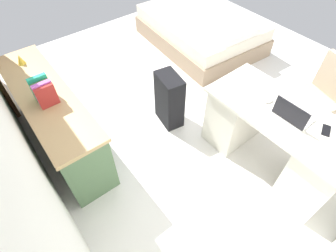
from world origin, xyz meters
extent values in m
plane|color=silver|center=(0.00, 0.00, 0.00)|extent=(5.35, 5.35, 0.00)
cube|color=silver|center=(-1.18, 0.01, 0.74)|extent=(1.45, 0.69, 0.04)
cube|color=beige|center=(-1.67, 0.00, 0.36)|extent=(0.41, 0.60, 0.72)
cube|color=beige|center=(-0.69, 0.02, 0.36)|extent=(0.41, 0.60, 0.72)
cylinder|color=black|center=(-1.13, -0.70, 0.02)|extent=(0.52, 0.52, 0.04)
cylinder|color=black|center=(-1.13, -0.70, 0.21)|extent=(0.06, 0.06, 0.42)
cube|color=tan|center=(-1.13, -0.70, 0.46)|extent=(0.57, 0.57, 0.08)
cube|color=#4C6B47|center=(0.44, 1.64, 0.36)|extent=(1.76, 0.44, 0.73)
cube|color=tan|center=(0.44, 1.64, 0.75)|extent=(1.80, 0.48, 0.04)
cube|color=#415B3C|center=(0.04, 1.42, 0.20)|extent=(0.67, 0.01, 0.25)
cube|color=#415B3C|center=(0.83, 1.42, 0.20)|extent=(0.67, 0.01, 0.25)
cube|color=gray|center=(1.06, -1.07, 0.14)|extent=(1.99, 1.52, 0.28)
cube|color=silver|center=(1.06, -1.07, 0.38)|extent=(1.93, 1.46, 0.20)
cube|color=white|center=(0.39, -1.02, 0.53)|extent=(0.52, 0.71, 0.10)
cube|color=black|center=(-0.04, 0.45, 0.34)|extent=(0.39, 0.28, 0.68)
cube|color=silver|center=(-1.24, -0.01, 0.77)|extent=(0.31, 0.23, 0.02)
cube|color=black|center=(-1.24, 0.10, 0.87)|extent=(0.31, 0.02, 0.19)
ellipsoid|color=white|center=(-0.98, 0.00, 0.77)|extent=(0.06, 0.10, 0.03)
cube|color=black|center=(-1.51, -0.09, 0.76)|extent=(0.11, 0.15, 0.01)
cube|color=maroon|center=(0.22, 1.64, 0.88)|extent=(0.04, 0.17, 0.22)
cube|color=#BB59BD|center=(0.26, 1.64, 0.88)|extent=(0.04, 0.17, 0.24)
cube|color=olive|center=(0.30, 1.64, 0.87)|extent=(0.04, 0.17, 0.21)
cube|color=#3D6032|center=(0.34, 1.64, 0.87)|extent=(0.02, 0.17, 0.20)
cube|color=#26A982|center=(0.38, 1.64, 0.88)|extent=(0.04, 0.17, 0.23)
cone|color=gold|center=(1.04, 1.64, 0.82)|extent=(0.08, 0.08, 0.11)
camera|label=1|loc=(-1.83, 1.87, 2.48)|focal=28.33mm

